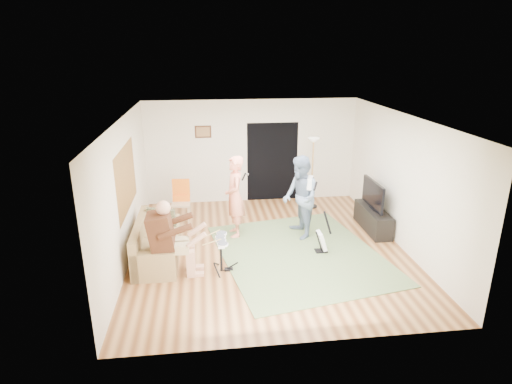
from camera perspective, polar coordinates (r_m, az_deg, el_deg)
floor at (r=8.91m, az=1.64°, el=-7.54°), size 6.00×6.00×0.00m
walls at (r=8.40m, az=1.72°, el=0.75°), size 5.50×6.00×2.70m
ceiling at (r=8.08m, az=1.82°, el=9.89°), size 6.00×6.00×0.00m
window_blinds at (r=8.58m, az=-16.92°, el=1.71°), size 0.00×2.05×2.05m
doorway at (r=11.40m, az=2.20°, el=4.03°), size 2.10×0.00×2.10m
picture_frame at (r=11.07m, az=-7.08°, el=7.97°), size 0.42×0.03×0.32m
area_rug at (r=8.73m, az=5.80°, el=-8.15°), size 3.63×4.13×0.02m
sofa at (r=8.64m, az=-13.48°, el=-7.08°), size 0.79×1.91×0.77m
drummer at (r=7.88m, az=-11.05°, el=-7.09°), size 0.93×0.52×1.43m
drum_kit at (r=7.97m, az=-4.67°, el=-8.54°), size 0.37×0.66×0.68m
singer at (r=9.20m, az=-2.84°, el=-0.63°), size 0.48×0.68×1.79m
microphone at (r=9.08m, az=-1.63°, el=2.05°), size 0.06×0.06×0.24m
guitarist at (r=9.17m, az=5.93°, el=-0.74°), size 0.78×0.95×1.80m
guitar_held at (r=9.12m, az=7.22°, el=1.23°), size 0.32×0.61×0.26m
guitar_spare at (r=8.76m, az=8.80°, el=-6.40°), size 0.32×0.29×0.88m
torchiere_lamp at (r=10.88m, az=7.58°, el=4.21°), size 0.32×0.32×1.82m
dining_chair at (r=10.26m, az=-9.94°, el=-2.00°), size 0.45×0.47×1.00m
tv_cabinet at (r=10.05m, az=15.32°, el=-3.51°), size 0.40×1.40×0.50m
television at (r=9.83m, az=15.34°, el=-0.29°), size 0.06×1.10×0.60m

